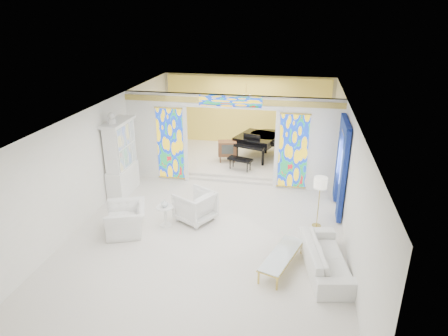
% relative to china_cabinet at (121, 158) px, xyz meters
% --- Properties ---
extents(floor, '(12.00, 12.00, 0.00)m').
position_rel_china_cabinet_xyz_m(floor, '(3.22, -0.60, -1.17)').
color(floor, silver).
rests_on(floor, ground).
extents(ceiling, '(7.00, 12.00, 0.02)m').
position_rel_china_cabinet_xyz_m(ceiling, '(3.22, -0.60, 1.83)').
color(ceiling, silver).
rests_on(ceiling, wall_back).
extents(wall_back, '(7.00, 0.02, 3.00)m').
position_rel_china_cabinet_xyz_m(wall_back, '(3.22, 5.40, 0.33)').
color(wall_back, white).
rests_on(wall_back, floor).
extents(wall_front, '(7.00, 0.02, 3.00)m').
position_rel_china_cabinet_xyz_m(wall_front, '(3.22, -6.60, 0.33)').
color(wall_front, white).
rests_on(wall_front, floor).
extents(wall_left, '(0.02, 12.00, 3.00)m').
position_rel_china_cabinet_xyz_m(wall_left, '(-0.28, -0.60, 0.33)').
color(wall_left, white).
rests_on(wall_left, floor).
extents(wall_right, '(0.02, 12.00, 3.00)m').
position_rel_china_cabinet_xyz_m(wall_right, '(6.72, -0.60, 0.33)').
color(wall_right, white).
rests_on(wall_right, floor).
extents(partition_wall, '(7.00, 0.22, 3.00)m').
position_rel_china_cabinet_xyz_m(partition_wall, '(3.22, 1.40, 0.48)').
color(partition_wall, white).
rests_on(partition_wall, floor).
extents(stained_glass_left, '(0.90, 0.04, 2.40)m').
position_rel_china_cabinet_xyz_m(stained_glass_left, '(1.19, 1.29, 0.13)').
color(stained_glass_left, gold).
rests_on(stained_glass_left, partition_wall).
extents(stained_glass_right, '(0.90, 0.04, 2.40)m').
position_rel_china_cabinet_xyz_m(stained_glass_right, '(5.25, 1.29, 0.13)').
color(stained_glass_right, gold).
rests_on(stained_glass_right, partition_wall).
extents(stained_glass_transom, '(2.00, 0.04, 0.34)m').
position_rel_china_cabinet_xyz_m(stained_glass_transom, '(3.22, 1.29, 1.65)').
color(stained_glass_transom, gold).
rests_on(stained_glass_transom, partition_wall).
extents(alcove_platform, '(6.80, 3.80, 0.18)m').
position_rel_china_cabinet_xyz_m(alcove_platform, '(3.22, 3.50, -1.08)').
color(alcove_platform, silver).
rests_on(alcove_platform, floor).
extents(gold_curtain_back, '(6.70, 0.10, 2.90)m').
position_rel_china_cabinet_xyz_m(gold_curtain_back, '(3.22, 5.28, 0.33)').
color(gold_curtain_back, '#E7CC50').
rests_on(gold_curtain_back, wall_back).
extents(chandelier, '(0.48, 0.48, 0.30)m').
position_rel_china_cabinet_xyz_m(chandelier, '(3.42, 3.40, 1.38)').
color(chandelier, gold).
rests_on(chandelier, ceiling).
extents(blue_drapes, '(0.14, 1.85, 2.65)m').
position_rel_china_cabinet_xyz_m(blue_drapes, '(6.62, 0.10, 0.41)').
color(blue_drapes, navy).
rests_on(blue_drapes, wall_right).
extents(china_cabinet, '(0.56, 1.46, 2.72)m').
position_rel_china_cabinet_xyz_m(china_cabinet, '(0.00, 0.00, 0.00)').
color(china_cabinet, white).
rests_on(china_cabinet, floor).
extents(armchair_left, '(1.34, 1.42, 0.74)m').
position_rel_china_cabinet_xyz_m(armchair_left, '(1.08, -2.25, -0.80)').
color(armchair_left, white).
rests_on(armchair_left, floor).
extents(armchair_right, '(1.27, 1.26, 0.86)m').
position_rel_china_cabinet_xyz_m(armchair_right, '(2.69, -1.30, -0.74)').
color(armchair_right, white).
rests_on(armchair_right, floor).
extents(sofa, '(1.27, 2.35, 0.65)m').
position_rel_china_cabinet_xyz_m(sofa, '(6.17, -2.96, -0.84)').
color(sofa, white).
rests_on(sofa, floor).
extents(side_table, '(0.51, 0.51, 0.57)m').
position_rel_china_cabinet_xyz_m(side_table, '(1.98, -1.75, -0.79)').
color(side_table, white).
rests_on(side_table, floor).
extents(vase, '(0.25, 0.25, 0.21)m').
position_rel_china_cabinet_xyz_m(vase, '(1.98, -1.75, -0.49)').
color(vase, white).
rests_on(vase, side_table).
extents(coffee_table, '(1.01, 1.74, 0.37)m').
position_rel_china_cabinet_xyz_m(coffee_table, '(5.18, -3.08, -0.83)').
color(coffee_table, silver).
rests_on(coffee_table, floor).
extents(floor_lamp, '(0.45, 0.45, 1.43)m').
position_rel_china_cabinet_xyz_m(floor_lamp, '(6.02, -1.01, 0.05)').
color(floor_lamp, gold).
rests_on(floor_lamp, floor).
extents(grand_piano, '(2.20, 2.79, 1.07)m').
position_rel_china_cabinet_xyz_m(grand_piano, '(4.03, 3.62, -0.27)').
color(grand_piano, black).
rests_on(grand_piano, alcove_platform).
extents(tv_console, '(0.76, 0.59, 0.78)m').
position_rel_china_cabinet_xyz_m(tv_console, '(2.82, 2.94, -0.48)').
color(tv_console, brown).
rests_on(tv_console, alcove_platform).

